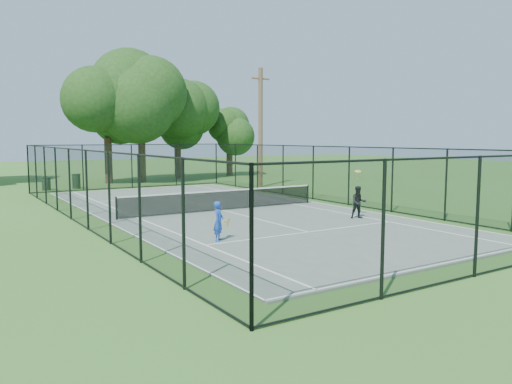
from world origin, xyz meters
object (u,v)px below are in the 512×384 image
trash_bin_left (46,184)px  player_blue (219,221)px  tennis_net (223,199)px  utility_pole (261,127)px  player_black (359,202)px  trash_bin_right (76,181)px

trash_bin_left → player_blue: player_blue is taller
tennis_net → utility_pole: size_ratio=1.23×
trash_bin_left → player_blue: 20.68m
trash_bin_left → utility_pole: size_ratio=0.11×
player_black → tennis_net: bearing=125.8°
trash_bin_right → player_black: player_black is taller
trash_bin_left → player_black: 21.60m
utility_pole → player_blue: 19.13m
trash_bin_right → player_blue: size_ratio=0.77×
trash_bin_right → player_black: 20.98m
trash_bin_right → utility_pole: 13.09m
player_blue → player_black: size_ratio=0.65×
trash_bin_left → utility_pole: 14.74m
utility_pole → player_blue: utility_pole is taller
player_blue → tennis_net: bearing=60.3°
player_blue → player_black: bearing=7.4°
player_black → trash_bin_left: bearing=114.4°
utility_pole → player_black: size_ratio=4.06×
trash_bin_right → utility_pole: (11.21, -5.68, 3.66)m
tennis_net → trash_bin_right: tennis_net is taller
trash_bin_left → trash_bin_right: size_ratio=0.87×
trash_bin_left → tennis_net: bearing=-70.2°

